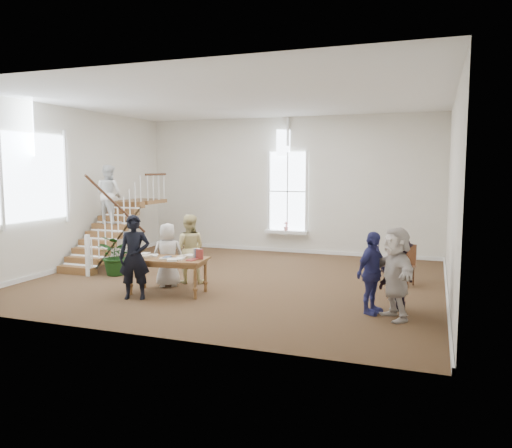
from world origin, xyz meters
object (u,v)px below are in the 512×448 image
at_px(person_yellow, 189,249).
at_px(side_chair, 405,262).
at_px(elderly_woman, 168,255).
at_px(woman_cluster_a, 372,273).
at_px(woman_cluster_c, 395,273).
at_px(police_officer, 135,257).
at_px(floor_plant, 117,255).
at_px(woman_cluster_b, 398,272).
at_px(library_table, 168,262).

height_order(person_yellow, side_chair, person_yellow).
bearing_deg(elderly_woman, woman_cluster_a, 146.49).
relative_size(woman_cluster_a, woman_cluster_c, 0.92).
relative_size(woman_cluster_a, side_chair, 1.62).
bearing_deg(woman_cluster_c, woman_cluster_a, -144.43).
bearing_deg(woman_cluster_a, police_officer, 120.72).
xyz_separation_m(elderly_woman, woman_cluster_c, (5.32, -0.85, 0.11)).
bearing_deg(person_yellow, side_chair, 179.65).
xyz_separation_m(elderly_woman, person_yellow, (0.30, 0.50, 0.09)).
bearing_deg(side_chair, woman_cluster_c, -71.60).
bearing_deg(woman_cluster_c, side_chair, 148.65).
xyz_separation_m(police_officer, floor_plant, (-1.79, 1.87, -0.38)).
relative_size(woman_cluster_b, side_chair, 1.52).
relative_size(library_table, police_officer, 0.99).
relative_size(elderly_woman, woman_cluster_a, 0.95).
height_order(library_table, side_chair, side_chair).
distance_m(person_yellow, woman_cluster_c, 5.20).
height_order(person_yellow, woman_cluster_c, woman_cluster_c).
xyz_separation_m(person_yellow, woman_cluster_c, (5.02, -1.35, 0.03)).
xyz_separation_m(police_officer, woman_cluster_c, (5.42, 0.40, -0.04)).
distance_m(woman_cluster_a, floor_plant, 6.88).
relative_size(person_yellow, floor_plant, 1.59).
height_order(police_officer, woman_cluster_c, police_officer).
bearing_deg(floor_plant, woman_cluster_a, -10.64).
distance_m(elderly_woman, floor_plant, 2.01).
distance_m(library_table, person_yellow, 1.11).
height_order(library_table, woman_cluster_a, woman_cluster_a).
relative_size(elderly_woman, side_chair, 1.53).
height_order(police_officer, person_yellow, police_officer).
height_order(elderly_woman, person_yellow, person_yellow).
xyz_separation_m(library_table, elderly_woman, (-0.35, 0.60, 0.04)).
bearing_deg(elderly_woman, floor_plant, -44.07).
bearing_deg(floor_plant, library_table, -28.59).
relative_size(police_officer, floor_plant, 1.71).
height_order(woman_cluster_b, woman_cluster_c, woman_cluster_c).
height_order(library_table, woman_cluster_c, woman_cluster_c).
xyz_separation_m(police_officer, woman_cluster_b, (5.42, 1.05, -0.16)).
xyz_separation_m(woman_cluster_b, floor_plant, (-7.21, 0.82, -0.23)).
bearing_deg(police_officer, floor_plant, 112.79).
bearing_deg(police_officer, woman_cluster_b, -10.01).
bearing_deg(floor_plant, woman_cluster_b, -6.48).
bearing_deg(library_table, woman_cluster_c, -8.86).
height_order(woman_cluster_a, woman_cluster_b, woman_cluster_a).
bearing_deg(side_chair, person_yellow, -143.85).
bearing_deg(library_table, police_officer, -130.49).
bearing_deg(police_officer, person_yellow, 56.14).
xyz_separation_m(person_yellow, floor_plant, (-2.19, 0.12, -0.32)).
bearing_deg(floor_plant, police_officer, -46.22).
xyz_separation_m(police_officer, elderly_woman, (0.10, 1.25, -0.15)).
relative_size(floor_plant, side_chair, 1.07).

